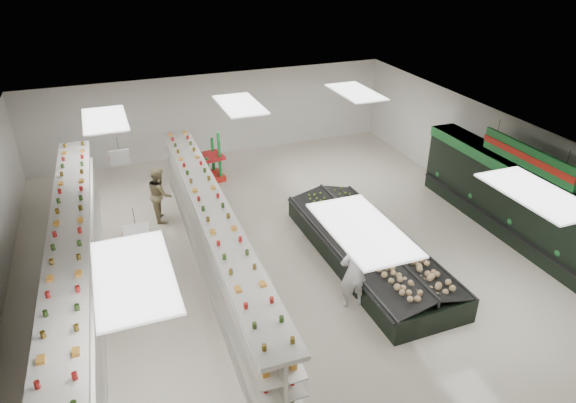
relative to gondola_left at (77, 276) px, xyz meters
name	(u,v)px	position (x,y,z in m)	size (l,w,h in m)	color
floor	(285,258)	(5.18, 0.31, -0.94)	(16.00, 16.00, 0.00)	beige
ceiling	(285,149)	(5.18, 0.31, 2.26)	(14.00, 16.00, 0.02)	white
wall_back	(213,115)	(5.18, 8.31, 0.66)	(14.00, 0.02, 3.20)	white
wall_right	(503,168)	(12.18, 0.31, 0.66)	(0.02, 16.00, 3.20)	white
produce_wall_case	(524,202)	(11.71, -1.19, 0.30)	(0.93, 8.00, 2.20)	black
aisle_sign_near	(137,233)	(1.38, -1.69, 1.81)	(0.52, 0.06, 0.75)	white
aisle_sign_far	(120,157)	(1.38, 2.31, 1.81)	(0.52, 0.06, 0.75)	white
hortifruti_banner	(527,157)	(11.43, -1.19, 1.71)	(0.12, 3.20, 0.95)	#1D6C2E
gondola_left	(77,276)	(0.00, 0.00, 0.00)	(1.24, 11.80, 2.04)	beige
gondola_center	(214,240)	(3.29, 0.49, -0.05)	(1.04, 11.20, 1.94)	beige
produce_island	(368,247)	(7.21, -0.58, -0.52)	(2.33, 6.23, 0.93)	black
soda_endcap	(204,160)	(4.21, 5.91, -0.12)	(1.44, 1.09, 1.68)	red
shopper_main	(354,272)	(5.98, -2.09, 0.00)	(0.68, 0.45, 1.87)	white
shopper_background	(160,194)	(2.38, 3.69, -0.08)	(0.83, 0.51, 1.71)	tan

